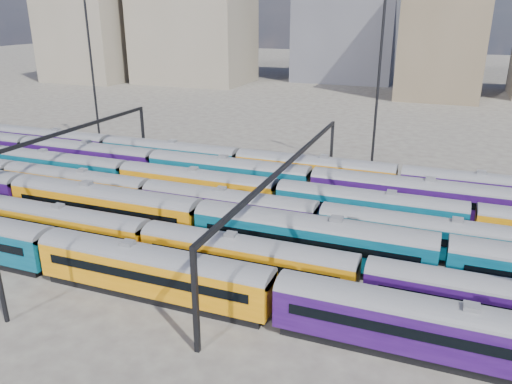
% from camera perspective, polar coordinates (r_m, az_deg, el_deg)
% --- Properties ---
extents(ground, '(500.00, 500.00, 0.00)m').
position_cam_1_polar(ground, '(55.56, -6.41, -3.38)').
color(ground, '#46403C').
rests_on(ground, ground).
extents(rake_0, '(103.29, 3.03, 5.10)m').
position_cam_1_polar(rake_0, '(41.16, -11.76, -8.39)').
color(rake_0, black).
rests_on(rake_0, ground).
extents(rake_1, '(97.32, 2.85, 4.79)m').
position_cam_1_polar(rake_1, '(42.61, -1.15, -7.14)').
color(rake_1, black).
rests_on(rake_1, ground).
extents(rake_2, '(157.10, 3.28, 5.54)m').
position_cam_1_polar(rake_2, '(55.04, -16.97, -1.14)').
color(rake_2, black).
rests_on(rake_2, ground).
extents(rake_3, '(118.92, 2.90, 4.88)m').
position_cam_1_polar(rake_3, '(57.76, -12.31, -0.07)').
color(rake_3, black).
rests_on(rake_3, ground).
extents(rake_4, '(141.84, 2.96, 4.99)m').
position_cam_1_polar(rake_4, '(54.08, 12.74, -1.44)').
color(rake_4, black).
rests_on(rake_4, ground).
extents(rake_5, '(108.33, 3.17, 5.35)m').
position_cam_1_polar(rake_5, '(63.41, -3.22, 2.43)').
color(rake_5, black).
rests_on(rake_5, ground).
extents(rake_6, '(127.15, 3.10, 5.22)m').
position_cam_1_polar(rake_6, '(68.09, -2.06, 3.64)').
color(rake_6, black).
rests_on(rake_6, ground).
extents(gantry_1, '(0.35, 40.35, 8.03)m').
position_cam_1_polar(gantry_1, '(64.72, -22.69, 4.92)').
color(gantry_1, black).
rests_on(gantry_1, ground).
extents(gantry_2, '(0.35, 40.35, 8.03)m').
position_cam_1_polar(gantry_2, '(49.56, 3.65, 2.16)').
color(gantry_2, black).
rests_on(gantry_2, ground).
extents(mast_1, '(1.40, 0.50, 25.60)m').
position_cam_1_polar(mast_1, '(86.41, -18.30, 13.78)').
color(mast_1, black).
rests_on(mast_1, ground).
extents(mast_3, '(1.40, 0.50, 25.60)m').
position_cam_1_polar(mast_3, '(70.11, 13.88, 12.94)').
color(mast_3, black).
rests_on(mast_3, ground).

